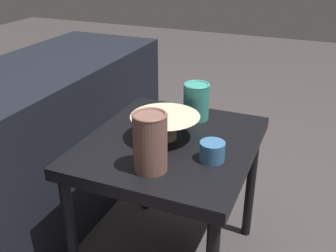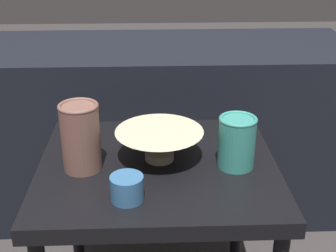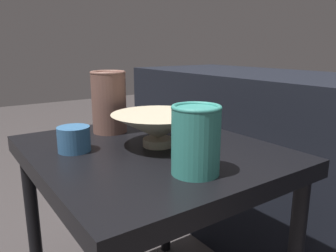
{
  "view_description": "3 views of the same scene",
  "coord_description": "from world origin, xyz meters",
  "px_view_note": "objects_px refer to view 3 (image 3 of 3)",
  "views": [
    {
      "loc": [
        -1.05,
        -0.43,
        1.11
      ],
      "look_at": [
        -0.02,
        0.0,
        0.58
      ],
      "focal_mm": 42.0,
      "sensor_mm": 36.0,
      "label": 1
    },
    {
      "loc": [
        -0.02,
        -1.04,
        1.11
      ],
      "look_at": [
        0.03,
        0.04,
        0.61
      ],
      "focal_mm": 50.0,
      "sensor_mm": 36.0,
      "label": 2
    },
    {
      "loc": [
        0.65,
        -0.4,
        0.76
      ],
      "look_at": [
        0.04,
        0.03,
        0.58
      ],
      "focal_mm": 35.0,
      "sensor_mm": 36.0,
      "label": 3
    }
  ],
  "objects_px": {
    "vase_colorful_right": "(196,139)",
    "bowl": "(158,127)",
    "cup": "(74,139)",
    "vase_textured_left": "(109,101)"
  },
  "relations": [
    {
      "from": "bowl",
      "to": "vase_colorful_right",
      "type": "bearing_deg",
      "value": -11.91
    },
    {
      "from": "vase_colorful_right",
      "to": "bowl",
      "type": "bearing_deg",
      "value": 168.09
    },
    {
      "from": "bowl",
      "to": "vase_textured_left",
      "type": "relative_size",
      "value": 1.31
    },
    {
      "from": "vase_textured_left",
      "to": "cup",
      "type": "height_order",
      "value": "vase_textured_left"
    },
    {
      "from": "bowl",
      "to": "vase_textured_left",
      "type": "bearing_deg",
      "value": -169.14
    },
    {
      "from": "vase_colorful_right",
      "to": "cup",
      "type": "distance_m",
      "value": 0.3
    },
    {
      "from": "vase_colorful_right",
      "to": "cup",
      "type": "xyz_separation_m",
      "value": [
        -0.27,
        -0.14,
        -0.04
      ]
    },
    {
      "from": "vase_textured_left",
      "to": "cup",
      "type": "distance_m",
      "value": 0.19
    },
    {
      "from": "bowl",
      "to": "vase_colorful_right",
      "type": "height_order",
      "value": "vase_colorful_right"
    },
    {
      "from": "bowl",
      "to": "vase_colorful_right",
      "type": "distance_m",
      "value": 0.2
    }
  ]
}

